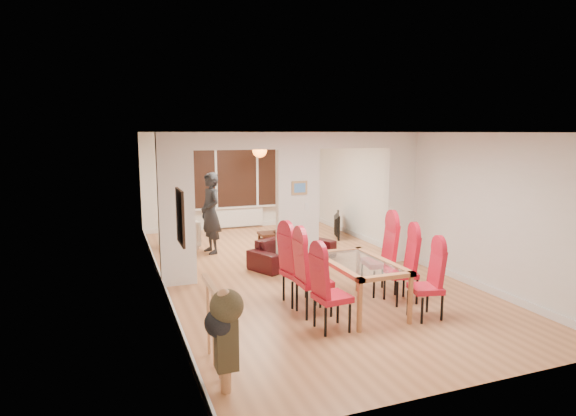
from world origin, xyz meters
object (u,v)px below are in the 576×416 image
dining_table (359,285)px  dining_chair_lb (314,276)px  dining_chair_la (332,291)px  bottle (286,227)px  dining_chair_ra (426,283)px  dining_chair_lc (299,267)px  coffee_table (278,236)px  dining_chair_rb (401,268)px  dining_chair_rc (379,258)px  armchair (179,235)px  person (211,213)px  sofa (293,250)px  television (334,225)px  bowl (277,232)px

dining_table → dining_chair_lb: bearing=174.9°
dining_chair_la → dining_chair_lb: size_ratio=0.94×
bottle → dining_chair_ra: bearing=-88.5°
dining_chair_lc → coffee_table: bearing=64.5°
dining_chair_lc → dining_chair_rb: dining_chair_lc is taller
dining_chair_ra → dining_chair_rc: bearing=106.2°
armchair → person: bearing=31.2°
dining_chair_lb → dining_chair_rc: dining_chair_rc is taller
dining_chair_lb → armchair: 4.78m
dining_chair_la → dining_chair_ra: (1.41, -0.09, -0.02)m
dining_chair_lb → sofa: size_ratio=0.62×
armchair → television: bearing=73.3°
dining_chair_lc → person: size_ratio=0.65×
armchair → person: size_ratio=0.42×
dining_chair_ra → armchair: bearing=130.4°
bottle → dining_chair_rb: bearing=-87.7°
dining_chair_lb → bottle: 4.76m
coffee_table → person: bearing=-161.9°
armchair → bottle: size_ratio=2.87×
dining_table → bowl: (0.33, 4.59, -0.12)m
dining_chair_rc → coffee_table: size_ratio=1.25×
dining_chair_ra → dining_chair_rb: dining_chair_rb is taller
dining_chair_lc → dining_chair_rc: (1.39, -0.01, 0.02)m
dining_chair_lc → dining_chair_rb: bearing=-28.9°
dining_chair_lb → television: size_ratio=1.11×
dining_chair_rc → armchair: 4.90m
dining_table → dining_chair_la: (-0.70, -0.54, 0.17)m
television → bowl: size_ratio=4.87×
armchair → sofa: bearing=27.6°
dining_chair_rc → bottle: size_ratio=4.66×
sofa → television: 2.75m
person → bottle: (1.93, 0.53, -0.53)m
dining_chair_rb → armchair: dining_chair_rb is taller
coffee_table → dining_chair_ra: bearing=-86.6°
dining_chair_lb → dining_table: bearing=-4.7°
dining_table → dining_chair_lc: (-0.73, 0.55, 0.20)m
dining_chair_rb → person: bearing=132.5°
television → bottle: bearing=115.9°
dining_chair_lc → dining_chair_ra: 1.86m
sofa → bowl: sofa is taller
person → coffee_table: person is taller
dining_chair_lb → person: (-0.66, 4.05, 0.30)m
dining_chair_rc → person: size_ratio=0.68×
sofa → armchair: 2.80m
dining_chair_ra → bottle: dining_chair_ra is taller
dining_table → dining_chair_rb: bearing=3.6°
bottle → bowl: bottle is taller
bowl → armchair: bearing=178.0°
dining_table → person: 4.36m
armchair → bowl: (2.30, -0.08, -0.09)m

